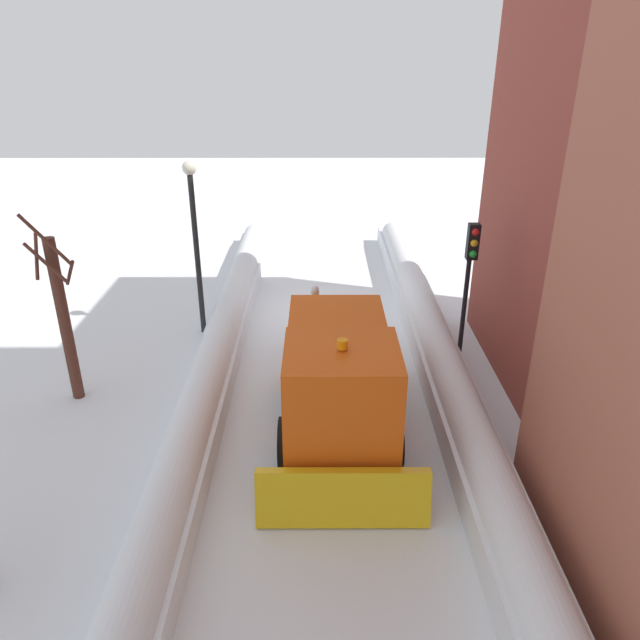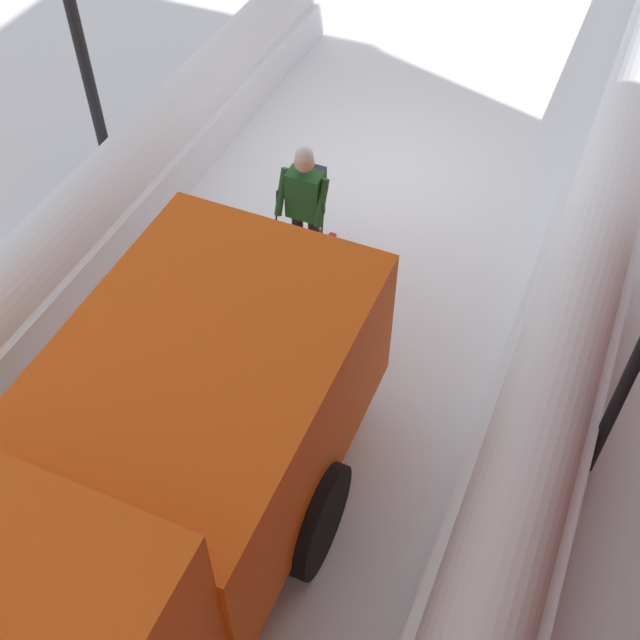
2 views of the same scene
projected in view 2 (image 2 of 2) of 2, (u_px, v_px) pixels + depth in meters
name	position (u px, v px, depth m)	size (l,w,h in m)	color
plow_truck	(124.00, 528.00, 6.21)	(3.20, 5.98, 3.12)	#DB510F
skier	(305.00, 203.00, 9.57)	(0.62, 1.80, 1.81)	black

